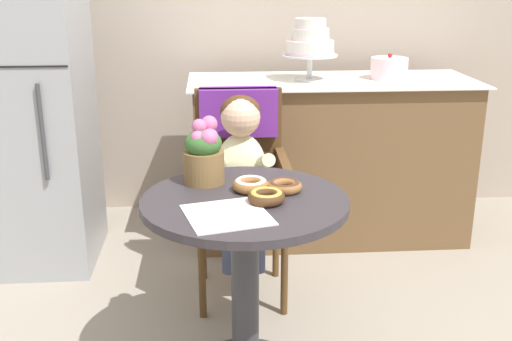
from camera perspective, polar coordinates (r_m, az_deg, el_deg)
name	(u,v)px	position (r m, az deg, el deg)	size (l,w,h in m)	color
cafe_table	(245,254)	(2.20, -1.02, -7.73)	(0.72, 0.72, 0.72)	#332D33
wicker_chair	(240,160)	(2.82, -1.53, 0.99)	(0.42, 0.45, 0.95)	brown
seated_child	(241,162)	(2.66, -1.38, 0.79)	(0.27, 0.32, 0.73)	beige
paper_napkin	(227,215)	(1.97, -2.69, -4.12)	(0.26, 0.26, 0.00)	white
donut_front	(285,186)	(2.18, 2.66, -1.40)	(0.13, 0.13, 0.04)	#936033
donut_mid	(266,196)	(2.07, 0.97, -2.41)	(0.13, 0.13, 0.04)	#4C2D19
donut_side	(251,184)	(2.18, -0.50, -1.28)	(0.13, 0.13, 0.04)	#936033
flower_vase	(204,153)	(2.25, -4.85, 1.65)	(0.15, 0.15, 0.24)	brown
display_counter	(329,159)	(3.50, 6.81, 1.11)	(1.56, 0.62, 0.90)	brown
tiered_cake_stand	(310,43)	(3.34, 5.03, 11.71)	(0.30, 0.30, 0.33)	silver
round_layer_cake	(389,68)	(3.46, 12.22, 9.23)	(0.20, 0.20, 0.14)	silver
refrigerator	(21,101)	(3.28, -20.95, 6.04)	(0.64, 0.63, 1.70)	#9EA0A5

